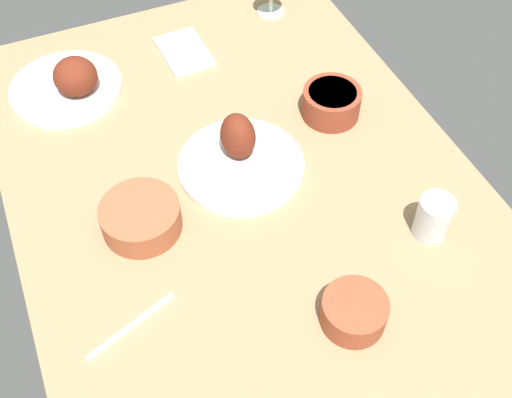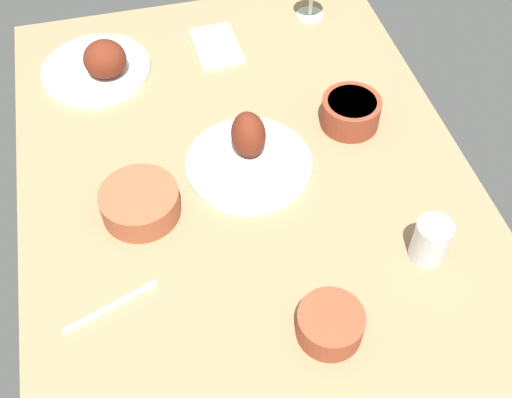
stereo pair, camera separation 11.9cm
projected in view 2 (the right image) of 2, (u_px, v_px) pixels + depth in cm
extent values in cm
cube|color=#937551|center=(256.00, 212.00, 122.34)|extent=(140.00, 90.00, 4.00)
cylinder|color=white|center=(96.00, 70.00, 144.76)|extent=(25.05, 25.05, 1.60)
ellipsoid|color=#602314|center=(105.00, 59.00, 140.00)|extent=(9.72, 9.64, 8.32)
cylinder|color=white|center=(249.00, 164.00, 126.41)|extent=(25.64, 25.64, 1.60)
ellipsoid|color=#602314|center=(248.00, 135.00, 124.23)|extent=(8.50, 6.94, 9.82)
cylinder|color=brown|center=(330.00, 324.00, 101.86)|extent=(11.10, 11.10, 5.52)
cylinder|color=brown|center=(331.00, 318.00, 100.09)|extent=(9.11, 9.11, 1.00)
cylinder|color=brown|center=(351.00, 112.00, 132.40)|extent=(12.59, 12.59, 6.43)
cylinder|color=#9E3314|center=(352.00, 103.00, 130.28)|extent=(10.32, 10.32, 1.00)
cylinder|color=#A35133|center=(140.00, 203.00, 117.52)|extent=(14.99, 14.99, 5.71)
cylinder|color=#D6BC70|center=(138.00, 195.00, 115.68)|extent=(12.29, 12.29, 1.00)
cylinder|color=silver|center=(310.00, 15.00, 159.00)|extent=(7.00, 7.00, 0.50)
cylinder|color=silver|center=(311.00, 2.00, 156.07)|extent=(1.00, 1.00, 7.00)
cylinder|color=silver|center=(431.00, 241.00, 110.35)|extent=(6.53, 6.53, 8.67)
cube|color=white|center=(216.00, 46.00, 150.58)|extent=(15.58, 10.86, 1.20)
cube|color=silver|center=(111.00, 307.00, 106.52)|extent=(6.72, 16.99, 0.80)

